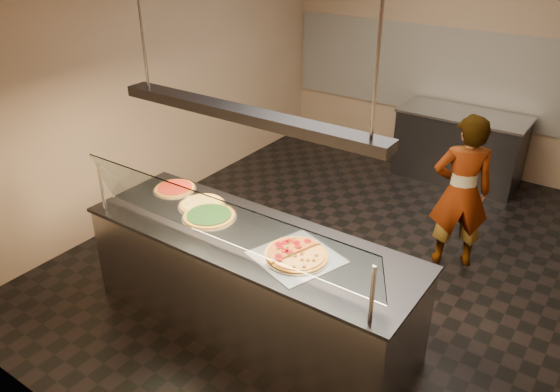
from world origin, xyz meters
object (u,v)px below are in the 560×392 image
Objects in this scene: serving_counter at (251,282)px; heat_lamp_housing at (245,115)px; pizza_tomato at (175,188)px; prep_table at (459,146)px; worker at (461,192)px; perforated_tray at (297,256)px; half_pizza_pepperoni at (284,249)px; pizza_spatula at (192,202)px; sneeze_guard at (220,221)px; half_pizza_sausage at (310,259)px; pizza_cheese at (202,204)px; pizza_spinach at (210,215)px.

heat_lamp_housing is at bearing 0.00° from serving_counter.
pizza_tomato reaches higher than serving_counter.
worker reaches higher than prep_table.
perforated_tray is 1.39× the size of half_pizza_pepperoni.
sneeze_guard is at bearing -31.99° from pizza_spatula.
half_pizza_sausage is 1.17m from heat_lamp_housing.
pizza_cheese is 1.07× the size of pizza_tomato.
pizza_tomato is 0.37m from pizza_spatula.
perforated_tray is at bearing -5.33° from serving_counter.
half_pizza_sausage is 2.10m from worker.
sneeze_guard is at bearing -154.11° from half_pizza_sausage.
pizza_tomato is at bearing 167.00° from heat_lamp_housing.
pizza_tomato is 1.49m from heat_lamp_housing.
pizza_spinach is 0.23m from pizza_cheese.
sneeze_guard is at bearing 35.37° from worker.
pizza_spinach is at bearing 174.83° from perforated_tray.
prep_table is at bearing 88.96° from half_pizza_pepperoni.
pizza_cheese is at bearing 170.67° from half_pizza_sausage.
pizza_spatula is at bearing 16.28° from worker.
pizza_cheese is 0.26× the size of worker.
heat_lamp_housing is (-0.61, 0.05, 0.99)m from half_pizza_sausage.
perforated_tray is 0.12m from half_pizza_pepperoni.
pizza_spinach is at bearing 140.08° from sneeze_guard.
half_pizza_pepperoni is at bearing -5.83° from pizza_spinach.
serving_counter is at bearing 90.00° from sneeze_guard.
serving_counter is 1.20m from pizza_tomato.
pizza_cheese and pizza_tomato have the same top height.
serving_counter is 4.01m from prep_table.
heat_lamp_housing is at bearing -8.80° from pizza_spatula.
half_pizza_sausage is (0.61, -0.05, 0.49)m from serving_counter.
sneeze_guard is 6.73× the size of pizza_tomato.
sneeze_guard is at bearing -95.90° from prep_table.
sneeze_guard is 6.30× the size of pizza_cheese.
pizza_cheese is (-1.03, 0.20, -0.02)m from half_pizza_pepperoni.
half_pizza_sausage is at bearing -4.57° from heat_lamp_housing.
perforated_tray is 1.39× the size of half_pizza_sausage.
pizza_spinach is at bearing -18.64° from pizza_tomato.
pizza_spinach is at bearing 175.01° from heat_lamp_housing.
pizza_spinach is 1.19× the size of pizza_tomato.
worker is at bearing 51.47° from pizza_spinach.
half_pizza_sausage is 1.28m from pizza_cheese.
half_pizza_pepperoni reaches higher than perforated_tray.
pizza_spatula is 1.24m from heat_lamp_housing.
half_pizza_sausage is at bearing -0.85° from half_pizza_pepperoni.
sneeze_guard is 0.87m from pizza_cheese.
serving_counter is 1.77× the size of prep_table.
pizza_spinach is 0.65m from pizza_tomato.
worker is (1.74, 1.83, -0.14)m from pizza_cheese.
worker is (2.16, 1.74, -0.14)m from pizza_tomato.
pizza_tomato is at bearing 168.57° from half_pizza_pepperoni.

